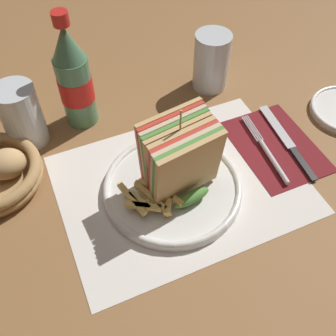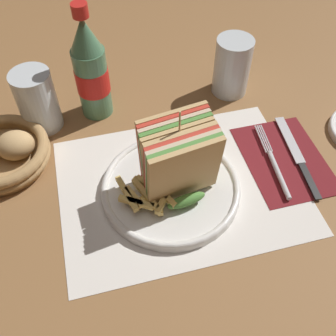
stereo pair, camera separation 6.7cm
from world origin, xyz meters
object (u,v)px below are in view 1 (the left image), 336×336
(coke_bottle_near, at_px, (74,79))
(glass_far, at_px, (22,116))
(plate_main, at_px, (173,187))
(fork, at_px, (269,154))
(glass_near, at_px, (211,61))
(knife, at_px, (287,141))
(club_sandwich, at_px, (180,157))

(coke_bottle_near, height_order, glass_far, coke_bottle_near)
(plate_main, xyz_separation_m, fork, (0.20, -0.00, -0.00))
(glass_near, bearing_deg, plate_main, -129.50)
(coke_bottle_near, bearing_deg, knife, -33.25)
(fork, bearing_deg, coke_bottle_near, 145.98)
(club_sandwich, xyz_separation_m, glass_near, (0.18, 0.23, -0.02))
(club_sandwich, bearing_deg, knife, 2.40)
(knife, height_order, glass_near, glass_near)
(coke_bottle_near, bearing_deg, glass_far, -172.62)
(fork, bearing_deg, knife, 21.35)
(glass_near, height_order, glass_far, same)
(plate_main, height_order, glass_near, glass_near)
(fork, bearing_deg, glass_far, 156.11)
(club_sandwich, relative_size, fork, 0.89)
(plate_main, xyz_separation_m, coke_bottle_near, (-0.09, 0.24, 0.09))
(fork, xyz_separation_m, coke_bottle_near, (-0.29, 0.24, 0.09))
(club_sandwich, xyz_separation_m, knife, (0.23, 0.01, -0.07))
(plate_main, bearing_deg, fork, -0.18)
(fork, relative_size, glass_far, 1.45)
(club_sandwich, distance_m, coke_bottle_near, 0.26)
(knife, bearing_deg, glass_near, 109.92)
(club_sandwich, relative_size, knife, 0.78)
(knife, relative_size, glass_far, 1.65)
(coke_bottle_near, height_order, glass_near, coke_bottle_near)
(knife, height_order, coke_bottle_near, coke_bottle_near)
(club_sandwich, height_order, coke_bottle_near, coke_bottle_near)
(plate_main, height_order, coke_bottle_near, coke_bottle_near)
(glass_far, bearing_deg, coke_bottle_near, 7.38)
(club_sandwich, xyz_separation_m, coke_bottle_near, (-0.11, 0.23, 0.02))
(glass_far, bearing_deg, club_sandwich, -45.33)
(glass_far, bearing_deg, fork, -29.35)
(knife, height_order, glass_far, glass_far)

